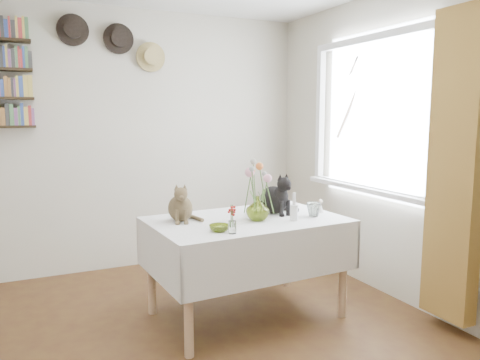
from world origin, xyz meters
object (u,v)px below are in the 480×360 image
flower_vase (258,208)px  tabby_cat (180,201)px  dining_table (246,243)px  black_cat (274,193)px

flower_vase → tabby_cat: bearing=155.7°
dining_table → flower_vase: flower_vase is taller
dining_table → tabby_cat: size_ratio=5.05×
tabby_cat → black_cat: 0.74m
tabby_cat → black_cat: size_ratio=0.88×
tabby_cat → black_cat: (0.74, -0.06, 0.02)m
dining_table → flower_vase: size_ratio=8.08×
black_cat → flower_vase: black_cat is taller
black_cat → flower_vase: 0.29m
flower_vase → black_cat: bearing=36.9°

